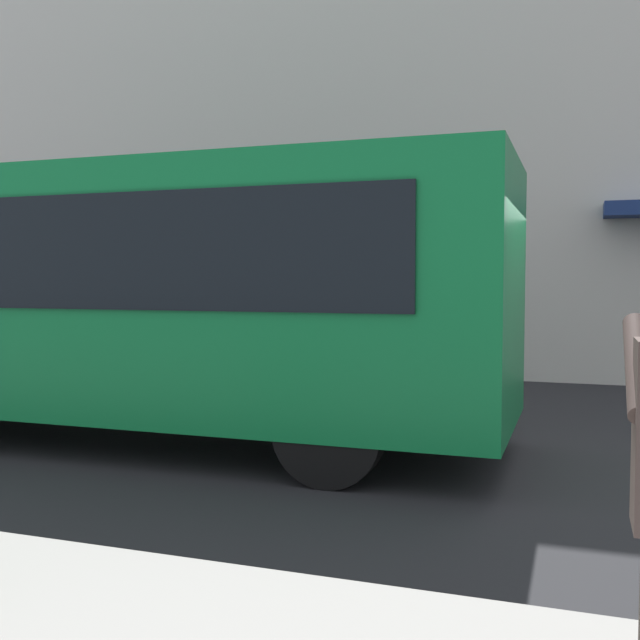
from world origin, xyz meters
The scene contains 3 objects.
ground_plane centered at (0.00, 0.00, 0.00)m, with size 60.00×60.00×0.00m, color #232326.
building_facade_far centered at (-0.02, -6.80, 5.99)m, with size 28.00×1.55×12.00m.
red_bus centered at (4.15, 0.16, 1.68)m, with size 9.05×2.54×3.08m.
Camera 1 is at (-0.94, 7.42, 1.84)m, focal length 41.82 mm.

